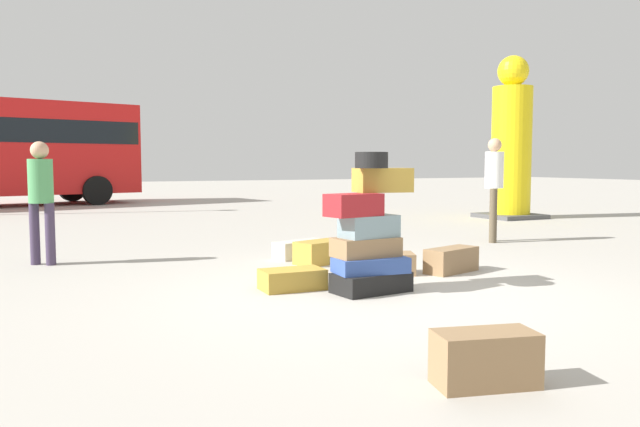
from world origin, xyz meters
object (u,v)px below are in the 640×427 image
(person_tourist_with_camera, at_px, (41,192))
(suitcase_tan_foreground_far, at_px, (320,252))
(suitcase_brown_white_trunk, at_px, (382,263))
(yellow_dummy_statue, at_px, (511,147))
(suitcase_tan_foreground_near, at_px, (292,279))
(suitcase_tower, at_px, (370,234))
(suitcase_cream_behind_tower, at_px, (300,249))
(suitcase_brown_left_side, at_px, (451,260))
(suitcase_brown_upright_blue, at_px, (485,359))
(person_bearded_onlooker, at_px, (494,180))

(person_tourist_with_camera, bearing_deg, suitcase_tan_foreground_far, 12.86)
(suitcase_brown_white_trunk, distance_m, yellow_dummy_statue, 8.55)
(suitcase_tan_foreground_near, bearing_deg, suitcase_tan_foreground_far, 56.58)
(suitcase_tan_foreground_near, distance_m, yellow_dummy_statue, 9.81)
(suitcase_tower, xyz_separation_m, suitcase_cream_behind_tower, (0.25, 2.35, -0.47))
(suitcase_brown_left_side, distance_m, person_tourist_with_camera, 5.17)
(suitcase_brown_left_side, height_order, suitcase_cream_behind_tower, suitcase_brown_left_side)
(suitcase_tower, distance_m, suitcase_brown_white_trunk, 1.12)
(suitcase_brown_left_side, bearing_deg, suitcase_brown_upright_blue, -141.76)
(suitcase_tan_foreground_near, bearing_deg, person_tourist_with_camera, 130.48)
(suitcase_tan_foreground_near, distance_m, suitcase_cream_behind_tower, 2.15)
(suitcase_brown_left_side, distance_m, suitcase_brown_white_trunk, 0.84)
(yellow_dummy_statue, bearing_deg, suitcase_tan_foreground_far, -148.67)
(suitcase_tan_foreground_far, xyz_separation_m, person_tourist_with_camera, (-3.23, 1.40, 0.79))
(suitcase_brown_white_trunk, distance_m, person_tourist_with_camera, 4.38)
(suitcase_cream_behind_tower, height_order, yellow_dummy_statue, yellow_dummy_statue)
(suitcase_tan_foreground_far, relative_size, yellow_dummy_statue, 0.17)
(suitcase_tan_foreground_far, distance_m, suitcase_brown_upright_blue, 4.56)
(suitcase_brown_upright_blue, bearing_deg, yellow_dummy_statue, 60.75)
(suitcase_tower, height_order, yellow_dummy_statue, yellow_dummy_statue)
(suitcase_tan_foreground_near, height_order, suitcase_cream_behind_tower, suitcase_cream_behind_tower)
(suitcase_tower, distance_m, suitcase_cream_behind_tower, 2.41)
(suitcase_tan_foreground_far, bearing_deg, person_tourist_with_camera, 137.96)
(yellow_dummy_statue, bearing_deg, suitcase_tan_foreground_near, -144.62)
(suitcase_tower, height_order, suitcase_brown_upright_blue, suitcase_tower)
(suitcase_brown_white_trunk, relative_size, yellow_dummy_statue, 0.19)
(suitcase_tower, distance_m, suitcase_brown_upright_blue, 2.78)
(suitcase_tower, distance_m, suitcase_tan_foreground_near, 0.92)
(suitcase_tan_foreground_near, relative_size, person_tourist_with_camera, 0.41)
(suitcase_brown_white_trunk, xyz_separation_m, person_tourist_with_camera, (-3.57, 2.40, 0.81))
(suitcase_brown_upright_blue, xyz_separation_m, person_bearded_onlooker, (4.54, 5.26, 0.86))
(suitcase_tan_foreground_near, height_order, suitcase_tan_foreground_far, suitcase_tan_foreground_far)
(person_tourist_with_camera, bearing_deg, yellow_dummy_statue, 51.82)
(suitcase_cream_behind_tower, bearing_deg, suitcase_brown_white_trunk, -93.79)
(suitcase_tower, distance_m, suitcase_tan_foreground_far, 1.87)
(suitcase_brown_white_trunk, bearing_deg, suitcase_tan_foreground_far, 131.80)
(person_bearded_onlooker, bearing_deg, suitcase_brown_white_trunk, -18.58)
(suitcase_tower, height_order, suitcase_brown_white_trunk, suitcase_tower)
(suitcase_cream_behind_tower, bearing_deg, suitcase_tower, -113.54)
(person_tourist_with_camera, distance_m, yellow_dummy_statue, 10.57)
(suitcase_tan_foreground_far, xyz_separation_m, person_bearded_onlooker, (3.52, 0.82, 0.87))
(suitcase_tan_foreground_near, xyz_separation_m, person_bearded_onlooker, (4.48, 2.20, 0.91))
(suitcase_brown_white_trunk, xyz_separation_m, yellow_dummy_statue, (6.59, 5.22, 1.55))
(suitcase_brown_white_trunk, distance_m, suitcase_tan_foreground_far, 1.05)
(suitcase_tan_foreground_near, bearing_deg, suitcase_brown_left_side, 5.19)
(suitcase_brown_left_side, distance_m, suitcase_tan_foreground_far, 1.69)
(suitcase_tan_foreground_far, bearing_deg, suitcase_brown_white_trunk, -89.95)
(suitcase_tan_foreground_near, distance_m, suitcase_tan_foreground_far, 1.69)
(suitcase_brown_white_trunk, relative_size, suitcase_cream_behind_tower, 0.97)
(suitcase_brown_left_side, bearing_deg, suitcase_cream_behind_tower, 105.52)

